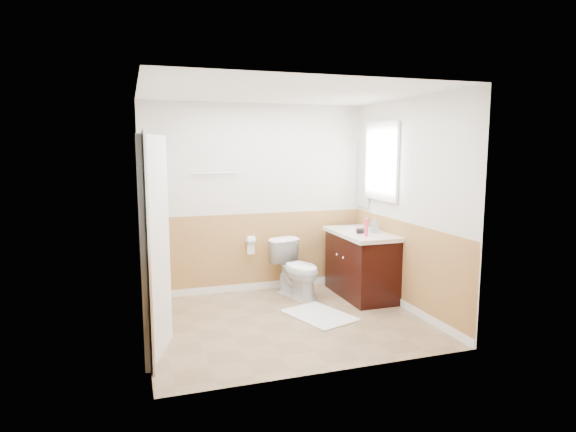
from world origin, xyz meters
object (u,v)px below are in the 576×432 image
object	(u,v)px
toilet	(297,269)
lotion_bottle	(366,227)
soap_dispenser	(374,225)
bath_mat	(319,315)
vanity_cabinet	(361,266)

from	to	relation	value
toilet	lotion_bottle	bearing A→B (deg)	-56.43
toilet	soap_dispenser	distance (m)	1.14
toilet	lotion_bottle	size ratio (longest dim) A/B	3.36
bath_mat	vanity_cabinet	size ratio (longest dim) A/B	0.73
bath_mat	vanity_cabinet	distance (m)	1.06
toilet	lotion_bottle	world-z (taller)	lotion_bottle
toilet	soap_dispenser	bearing A→B (deg)	-38.96
bath_mat	vanity_cabinet	world-z (taller)	vanity_cabinet
lotion_bottle	vanity_cabinet	bearing A→B (deg)	72.20
soap_dispenser	lotion_bottle	bearing A→B (deg)	-137.21
lotion_bottle	soap_dispenser	bearing A→B (deg)	42.79
toilet	bath_mat	size ratio (longest dim) A/B	0.93
lotion_bottle	bath_mat	bearing A→B (deg)	-160.24
vanity_cabinet	lotion_bottle	distance (m)	0.65
toilet	bath_mat	xyz separation A→B (m)	(0.00, -0.79, -0.36)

